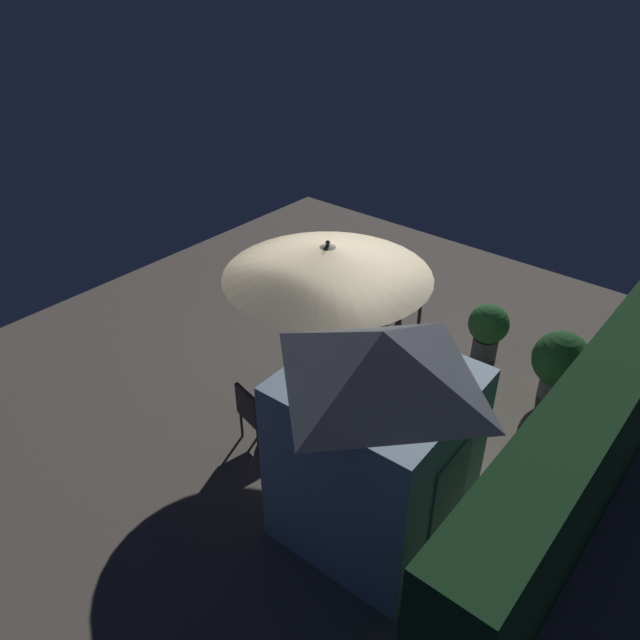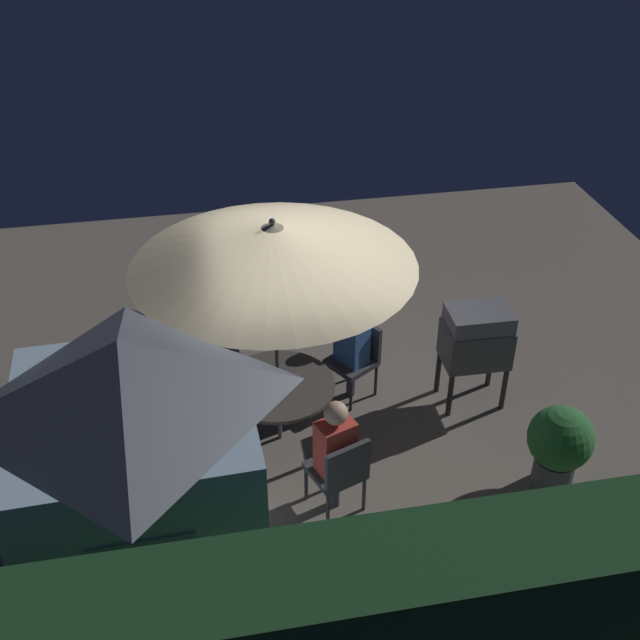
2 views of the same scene
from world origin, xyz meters
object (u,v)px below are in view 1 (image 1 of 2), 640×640
(patio_umbrella, at_px, (328,260))
(bbq_grill, at_px, (401,291))
(potted_plant_by_shed, at_px, (488,328))
(potted_plant_by_grill, at_px, (560,362))
(chair_near_shed, at_px, (410,394))
(patio_table, at_px, (327,368))
(chair_toward_hedge, at_px, (256,411))
(garden_shed, at_px, (377,436))
(person_in_red, at_px, (405,377))
(person_in_blue, at_px, (335,320))
(chair_far_side, at_px, (335,331))

(patio_umbrella, xyz_separation_m, bbq_grill, (-2.19, -0.24, -1.47))
(potted_plant_by_shed, height_order, potted_plant_by_grill, potted_plant_by_grill)
(chair_near_shed, bearing_deg, patio_table, -69.71)
(chair_near_shed, distance_m, potted_plant_by_grill, 2.27)
(chair_near_shed, bearing_deg, patio_umbrella, -69.71)
(patio_table, relative_size, chair_toward_hedge, 1.29)
(garden_shed, bearing_deg, potted_plant_by_grill, 168.72)
(chair_near_shed, bearing_deg, bbq_grill, -142.83)
(chair_toward_hedge, relative_size, potted_plant_by_grill, 0.84)
(potted_plant_by_shed, bearing_deg, garden_shed, 7.98)
(patio_table, bearing_deg, person_in_red, 110.29)
(bbq_grill, height_order, person_in_blue, person_in_blue)
(chair_near_shed, distance_m, chair_far_side, 1.81)
(chair_near_shed, height_order, person_in_red, person_in_red)
(patio_table, distance_m, chair_far_side, 1.15)
(patio_table, xyz_separation_m, chair_toward_hedge, (1.16, -0.24, -0.14))
(chair_toward_hedge, bearing_deg, person_in_red, 140.46)
(chair_near_shed, xyz_separation_m, chair_toward_hedge, (1.57, -1.35, 0.00))
(patio_table, bearing_deg, patio_umbrella, -7.13)
(person_in_red, bearing_deg, chair_far_side, -109.54)
(patio_table, distance_m, person_in_blue, 1.07)
(potted_plant_by_grill, xyz_separation_m, person_in_red, (1.88, -1.39, 0.16))
(garden_shed, bearing_deg, person_in_red, -157.78)
(bbq_grill, bearing_deg, person_in_blue, -14.52)
(patio_table, height_order, chair_toward_hedge, chair_toward_hedge)
(chair_near_shed, height_order, chair_far_side, same)
(garden_shed, bearing_deg, chair_toward_hedge, -93.68)
(garden_shed, relative_size, chair_toward_hedge, 2.93)
(bbq_grill, bearing_deg, chair_toward_hedge, -0.10)
(chair_toward_hedge, height_order, potted_plant_by_grill, potted_plant_by_grill)
(chair_toward_hedge, relative_size, potted_plant_by_shed, 0.96)
(chair_toward_hedge, distance_m, potted_plant_by_grill, 4.33)
(patio_table, xyz_separation_m, chair_near_shed, (-0.41, 1.11, -0.14))
(patio_table, bearing_deg, potted_plant_by_shed, 155.16)
(potted_plant_by_grill, bearing_deg, chair_far_side, -66.86)
(bbq_grill, relative_size, chair_far_side, 1.33)
(potted_plant_by_shed, bearing_deg, bbq_grill, -75.96)
(patio_umbrella, height_order, person_in_blue, patio_umbrella)
(garden_shed, relative_size, potted_plant_by_shed, 2.82)
(garden_shed, height_order, chair_toward_hedge, garden_shed)
(patio_table, bearing_deg, chair_far_side, -147.45)
(chair_toward_hedge, distance_m, person_in_red, 2.01)
(patio_table, bearing_deg, chair_near_shed, 110.29)
(garden_shed, distance_m, potted_plant_by_grill, 3.69)
(bbq_grill, bearing_deg, potted_plant_by_grill, 91.64)
(bbq_grill, height_order, chair_toward_hedge, bbq_grill)
(patio_table, relative_size, potted_plant_by_shed, 1.24)
(chair_near_shed, height_order, potted_plant_by_grill, potted_plant_by_grill)
(potted_plant_by_shed, bearing_deg, chair_near_shed, -1.73)
(chair_near_shed, xyz_separation_m, person_in_blue, (-0.48, -1.68, 0.26))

